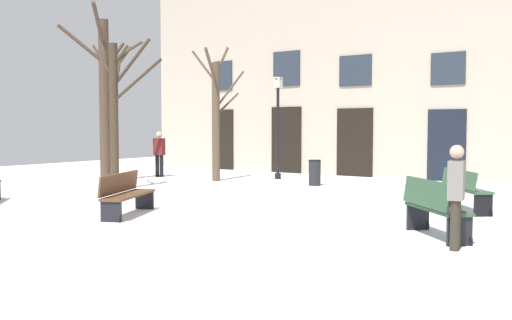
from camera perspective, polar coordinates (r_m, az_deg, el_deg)
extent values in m
plane|color=white|center=(14.23, -3.77, -4.07)|extent=(31.09, 31.09, 0.00)
cube|color=tan|center=(21.60, 10.39, 9.43)|extent=(19.43, 0.40, 8.28)
cube|color=black|center=(24.45, -3.22, 2.03)|extent=(1.01, 0.08, 2.53)
cube|color=#262D38|center=(24.53, -3.24, 8.30)|extent=(0.91, 0.06, 1.23)
cube|color=black|center=(22.70, 3.02, 1.99)|extent=(1.34, 0.08, 2.58)
cube|color=#262D38|center=(22.80, 3.04, 8.97)|extent=(1.20, 0.06, 1.36)
cube|color=black|center=(21.35, 9.71, 1.73)|extent=(1.40, 0.08, 2.48)
cube|color=#262D38|center=(21.43, 9.78, 8.69)|extent=(1.26, 0.06, 1.11)
cube|color=black|center=(20.21, 18.29, 1.38)|extent=(1.26, 0.08, 2.39)
cube|color=#262D38|center=(20.29, 18.42, 8.55)|extent=(1.13, 0.06, 1.07)
cylinder|color=#423326|center=(19.54, -14.74, 5.61)|extent=(0.33, 0.33, 5.28)
cylinder|color=#423326|center=(19.74, -16.88, 10.89)|extent=(1.11, 1.14, 1.24)
cylinder|color=#423326|center=(19.78, -13.87, 9.85)|extent=(0.36, 0.76, 1.00)
cylinder|color=#423326|center=(19.20, -15.28, 12.81)|extent=(0.85, 1.13, 1.21)
cylinder|color=#423326|center=(19.65, -13.52, 9.06)|extent=(0.66, 0.81, 1.28)
cylinder|color=#423326|center=(19.67, -12.97, 10.20)|extent=(0.93, 1.02, 0.88)
cylinder|color=#382B1E|center=(17.07, -13.84, 4.13)|extent=(0.25, 0.25, 4.19)
cylinder|color=#382B1E|center=(17.19, -12.18, 9.39)|extent=(0.78, 0.92, 1.44)
cylinder|color=#382B1E|center=(17.84, -13.24, 9.98)|extent=(0.78, 1.27, 0.83)
cylinder|color=#382B1E|center=(17.69, -14.85, 9.36)|extent=(1.22, 0.37, 1.08)
cylinder|color=#382B1E|center=(17.73, -13.59, 7.42)|extent=(0.88, 1.05, 1.21)
cylinder|color=#382B1E|center=(16.75, -11.66, 7.70)|extent=(1.51, 0.55, 1.21)
cylinder|color=#4C3D2D|center=(19.32, -3.98, 3.76)|extent=(0.26, 0.26, 3.94)
cylinder|color=#4C3D2D|center=(18.92, -4.49, 9.24)|extent=(0.48, 1.08, 1.09)
cylinder|color=#4C3D2D|center=(19.58, -5.15, 9.16)|extent=(0.87, 0.32, 1.10)
cylinder|color=#4C3D2D|center=(19.75, -2.60, 6.96)|extent=(0.35, 1.27, 1.34)
cylinder|color=#4C3D2D|center=(19.62, -3.40, 9.71)|extent=(0.20, 0.63, 0.98)
cylinder|color=#4C3D2D|center=(20.08, -2.86, 5.53)|extent=(0.37, 1.70, 0.87)
cylinder|color=black|center=(19.96, 2.17, 2.62)|extent=(0.10, 0.10, 3.15)
cylinder|color=black|center=(20.04, 2.16, -1.60)|extent=(0.22, 0.22, 0.20)
cube|color=beige|center=(20.02, 2.18, 7.65)|extent=(0.24, 0.24, 0.36)
cone|color=black|center=(20.03, 2.18, 8.17)|extent=(0.30, 0.30, 0.14)
cylinder|color=black|center=(17.92, 5.81, -1.31)|extent=(0.37, 0.37, 0.76)
torus|color=black|center=(17.89, 5.82, -0.04)|extent=(0.40, 0.40, 0.04)
cube|color=#51331E|center=(12.23, -12.43, -3.38)|extent=(1.19, 1.91, 0.05)
cube|color=#51331E|center=(12.29, -13.35, -2.21)|extent=(0.86, 1.76, 0.41)
cube|color=black|center=(11.45, -14.10, -4.92)|extent=(0.40, 0.22, 0.42)
torus|color=black|center=(11.40, -13.25, -5.61)|extent=(0.10, 0.17, 0.17)
cube|color=black|center=(13.07, -10.94, -3.86)|extent=(0.40, 0.22, 0.42)
torus|color=black|center=(13.03, -10.19, -4.45)|extent=(0.10, 0.17, 0.17)
cube|color=#2D4C33|center=(13.29, 20.11, -2.73)|extent=(1.33, 1.52, 0.05)
cube|color=#2D4C33|center=(13.19, 19.38, -1.75)|extent=(1.08, 1.31, 0.38)
cube|color=black|center=(12.65, 21.50, -4.15)|extent=(0.33, 0.28, 0.48)
torus|color=black|center=(12.74, 22.14, -4.83)|extent=(0.13, 0.15, 0.17)
cube|color=black|center=(13.99, 18.82, -3.39)|extent=(0.33, 0.28, 0.48)
torus|color=black|center=(14.07, 19.41, -4.01)|extent=(0.13, 0.15, 0.17)
cube|color=#2D4C33|center=(10.03, 17.46, -4.61)|extent=(1.39, 1.41, 0.05)
cube|color=#2D4C33|center=(9.90, 16.43, -3.15)|extent=(1.14, 1.17, 0.45)
cube|color=black|center=(9.45, 19.44, -6.59)|extent=(0.33, 0.33, 0.48)
torus|color=black|center=(9.57, 20.34, -7.46)|extent=(0.14, 0.14, 0.17)
cube|color=black|center=(10.68, 15.68, -5.39)|extent=(0.33, 0.33, 0.48)
torus|color=black|center=(10.79, 16.51, -6.17)|extent=(0.14, 0.14, 0.17)
cylinder|color=#2D271E|center=(9.25, 19.13, -5.96)|extent=(0.14, 0.14, 0.75)
cylinder|color=#2D271E|center=(9.07, 19.02, -6.13)|extent=(0.14, 0.14, 0.75)
cube|color=slate|center=(9.07, 19.16, -1.90)|extent=(0.28, 0.41, 0.58)
sphere|color=tan|center=(9.05, 19.21, 0.77)|extent=(0.21, 0.21, 0.21)
cylinder|color=black|center=(21.11, -9.31, -0.59)|extent=(0.14, 0.14, 0.79)
cylinder|color=black|center=(21.21, -9.72, -0.58)|extent=(0.14, 0.14, 0.79)
cube|color=#591919|center=(21.12, -9.53, 1.30)|extent=(0.42, 0.29, 0.61)
sphere|color=tan|center=(21.11, -9.54, 2.50)|extent=(0.22, 0.22, 0.22)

